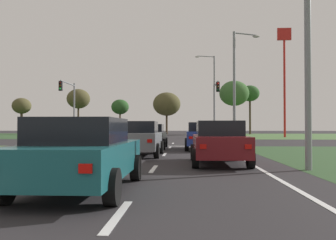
{
  "coord_description": "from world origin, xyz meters",
  "views": [
    {
      "loc": [
        4.5,
        -1.94,
        1.32
      ],
      "look_at": [
        2.66,
        36.2,
        2.09
      ],
      "focal_mm": 38.43,
      "sensor_mm": 36.0,
      "label": 1
    }
  ],
  "objects_px": {
    "car_maroon_fifth": "(219,142)",
    "pedestrian_at_median": "(149,127)",
    "car_teal_third": "(81,153)",
    "treeline_near": "(22,106)",
    "street_lamp_second": "(237,81)",
    "treeline_sixth": "(250,94)",
    "car_blue_near": "(202,136)",
    "car_black_fourth": "(151,136)",
    "street_lamp_third": "(213,92)",
    "treeline_fourth": "(167,104)",
    "traffic_signal_far_right": "(216,100)",
    "fastfood_pole_sign": "(284,59)",
    "treeline_second": "(78,99)",
    "treeline_third": "(120,107)",
    "car_grey_second": "(140,138)",
    "treeline_fifth": "(234,94)",
    "traffic_signal_far_left": "(70,100)"
  },
  "relations": [
    {
      "from": "car_grey_second",
      "to": "street_lamp_third",
      "type": "distance_m",
      "value": 31.36
    },
    {
      "from": "street_lamp_second",
      "to": "street_lamp_third",
      "type": "distance_m",
      "value": 18.92
    },
    {
      "from": "car_grey_second",
      "to": "fastfood_pole_sign",
      "type": "height_order",
      "value": "fastfood_pole_sign"
    },
    {
      "from": "car_grey_second",
      "to": "treeline_near",
      "type": "xyz_separation_m",
      "value": [
        -28.41,
        49.0,
        4.43
      ]
    },
    {
      "from": "car_maroon_fifth",
      "to": "treeline_near",
      "type": "xyz_separation_m",
      "value": [
        -31.72,
        52.51,
        4.45
      ]
    },
    {
      "from": "car_black_fourth",
      "to": "street_lamp_third",
      "type": "relative_size",
      "value": 0.43
    },
    {
      "from": "car_grey_second",
      "to": "traffic_signal_far_right",
      "type": "relative_size",
      "value": 0.73
    },
    {
      "from": "car_teal_third",
      "to": "street_lamp_third",
      "type": "distance_m",
      "value": 40.26
    },
    {
      "from": "car_blue_near",
      "to": "car_grey_second",
      "type": "height_order",
      "value": "car_blue_near"
    },
    {
      "from": "street_lamp_third",
      "to": "treeline_second",
      "type": "xyz_separation_m",
      "value": [
        -24.35,
        21.82,
        0.91
      ]
    },
    {
      "from": "traffic_signal_far_left",
      "to": "treeline_second",
      "type": "distance_m",
      "value": 33.03
    },
    {
      "from": "street_lamp_second",
      "to": "treeline_fifth",
      "type": "bearing_deg",
      "value": 82.59
    },
    {
      "from": "fastfood_pole_sign",
      "to": "car_black_fourth",
      "type": "bearing_deg",
      "value": -120.79
    },
    {
      "from": "car_black_fourth",
      "to": "street_lamp_second",
      "type": "height_order",
      "value": "street_lamp_second"
    },
    {
      "from": "car_black_fourth",
      "to": "treeline_second",
      "type": "bearing_deg",
      "value": 111.84
    },
    {
      "from": "street_lamp_third",
      "to": "treeline_third",
      "type": "distance_m",
      "value": 25.99
    },
    {
      "from": "traffic_signal_far_left",
      "to": "treeline_third",
      "type": "distance_m",
      "value": 30.48
    },
    {
      "from": "car_black_fourth",
      "to": "treeline_sixth",
      "type": "xyz_separation_m",
      "value": [
        14.19,
        44.96,
        6.74
      ]
    },
    {
      "from": "car_blue_near",
      "to": "fastfood_pole_sign",
      "type": "xyz_separation_m",
      "value": [
        12.11,
        26.79,
        9.46
      ]
    },
    {
      "from": "car_maroon_fifth",
      "to": "fastfood_pole_sign",
      "type": "height_order",
      "value": "fastfood_pole_sign"
    },
    {
      "from": "street_lamp_second",
      "to": "car_grey_second",
      "type": "bearing_deg",
      "value": -117.86
    },
    {
      "from": "street_lamp_second",
      "to": "car_teal_third",
      "type": "bearing_deg",
      "value": -106.57
    },
    {
      "from": "car_blue_near",
      "to": "treeline_fourth",
      "type": "bearing_deg",
      "value": 95.48
    },
    {
      "from": "car_black_fourth",
      "to": "treeline_near",
      "type": "distance_m",
      "value": 51.82
    },
    {
      "from": "treeline_near",
      "to": "pedestrian_at_median",
      "type": "bearing_deg",
      "value": -39.99
    },
    {
      "from": "treeline_fourth",
      "to": "treeline_sixth",
      "type": "relative_size",
      "value": 0.87
    },
    {
      "from": "car_teal_third",
      "to": "car_black_fourth",
      "type": "distance_m",
      "value": 14.96
    },
    {
      "from": "treeline_second",
      "to": "treeline_sixth",
      "type": "relative_size",
      "value": 0.96
    },
    {
      "from": "car_blue_near",
      "to": "car_black_fourth",
      "type": "bearing_deg",
      "value": 159.1
    },
    {
      "from": "pedestrian_at_median",
      "to": "treeline_fifth",
      "type": "height_order",
      "value": "treeline_fifth"
    },
    {
      "from": "street_lamp_third",
      "to": "treeline_sixth",
      "type": "distance_m",
      "value": 22.13
    },
    {
      "from": "car_teal_third",
      "to": "treeline_second",
      "type": "xyz_separation_m",
      "value": [
        -18.6,
        61.34,
        6.03
      ]
    },
    {
      "from": "car_black_fourth",
      "to": "traffic_signal_far_left",
      "type": "relative_size",
      "value": 0.75
    },
    {
      "from": "car_maroon_fifth",
      "to": "car_blue_near",
      "type": "bearing_deg",
      "value": 91.63
    },
    {
      "from": "car_maroon_fifth",
      "to": "treeline_fourth",
      "type": "height_order",
      "value": "treeline_fourth"
    },
    {
      "from": "car_blue_near",
      "to": "treeline_near",
      "type": "bearing_deg",
      "value": 125.37
    },
    {
      "from": "street_lamp_third",
      "to": "treeline_fourth",
      "type": "xyz_separation_m",
      "value": [
        -7.11,
        21.02,
        -0.21
      ]
    },
    {
      "from": "traffic_signal_far_right",
      "to": "car_blue_near",
      "type": "bearing_deg",
      "value": -97.68
    },
    {
      "from": "car_blue_near",
      "to": "street_lamp_third",
      "type": "xyz_separation_m",
      "value": [
        2.62,
        25.76,
        5.08
      ]
    },
    {
      "from": "car_teal_third",
      "to": "treeline_near",
      "type": "distance_m",
      "value": 64.82
    },
    {
      "from": "traffic_signal_far_right",
      "to": "treeline_third",
      "type": "distance_m",
      "value": 34.2
    },
    {
      "from": "pedestrian_at_median",
      "to": "car_black_fourth",
      "type": "bearing_deg",
      "value": 154.39
    },
    {
      "from": "traffic_signal_far_left",
      "to": "treeline_fifth",
      "type": "bearing_deg",
      "value": 52.85
    },
    {
      "from": "traffic_signal_far_left",
      "to": "treeline_near",
      "type": "bearing_deg",
      "value": 122.83
    },
    {
      "from": "pedestrian_at_median",
      "to": "treeline_fifth",
      "type": "bearing_deg",
      "value": -63.87
    },
    {
      "from": "fastfood_pole_sign",
      "to": "treeline_second",
      "type": "height_order",
      "value": "fastfood_pole_sign"
    },
    {
      "from": "car_blue_near",
      "to": "car_maroon_fifth",
      "type": "height_order",
      "value": "car_blue_near"
    },
    {
      "from": "car_maroon_fifth",
      "to": "pedestrian_at_median",
      "type": "height_order",
      "value": "pedestrian_at_median"
    },
    {
      "from": "pedestrian_at_median",
      "to": "car_maroon_fifth",
      "type": "bearing_deg",
      "value": 158.75
    },
    {
      "from": "street_lamp_second",
      "to": "treeline_sixth",
      "type": "relative_size",
      "value": 0.96
    }
  ]
}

